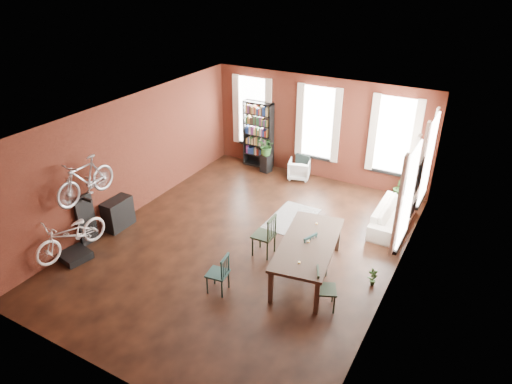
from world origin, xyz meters
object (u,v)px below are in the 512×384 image
Objects in this scene: dining_chair_c at (326,289)px; dining_chair_d at (316,258)px; dining_table at (307,258)px; bicycle_floor at (68,218)px; dining_chair_a at (218,273)px; bike_trainer at (75,256)px; plant_stand at (266,163)px; console_table at (118,214)px; bookshelf at (258,135)px; cream_sofa at (394,213)px; white_armchair at (299,168)px; dining_chair_b at (264,235)px.

dining_chair_c is 1.03m from dining_chair_d.
bicycle_floor is (-4.98, -2.08, 0.66)m from dining_table.
dining_chair_a reaches higher than dining_table.
plant_stand is (1.64, 6.46, 0.21)m from bike_trainer.
dining_chair_a reaches higher than console_table.
bookshelf reaches higher than dining_chair_c.
bike_trainer is at bearing -86.16° from console_table.
dining_chair_a is 1.47× the size of bike_trainer.
dining_chair_d reaches higher than bike_trainer.
dining_chair_a is 5.08m from cream_sofa.
cream_sofa is at bearing 2.51° from dining_chair_d.
dining_chair_d is 5.59m from bike_trainer.
dining_chair_d is 3.07m from cream_sofa.
bookshelf is 5.28m from cream_sofa.
dining_chair_c is 1.36× the size of white_armchair.
dining_chair_d is (1.59, 1.47, 0.02)m from dining_chair_a.
bicycle_floor is at bearing 108.66° from bike_trainer.
dining_chair_b is at bearing 103.34° from dining_chair_d.
dining_table reaches higher than console_table.
dining_chair_a is at bearing -68.62° from bookshelf.
bike_trainer is 1.00m from bicycle_floor.
plant_stand is at bearing 13.45° from dining_chair_c.
cream_sofa reaches higher than plant_stand.
dining_chair_c is 5.83m from console_table.
bike_trainer is at bearing -65.22° from bicycle_floor.
dining_chair_d is at bearing 8.75° from dining_chair_c.
bicycle_floor reaches higher than dining_chair_b.
plant_stand is (-4.49, 1.39, -0.11)m from cream_sofa.
white_armchair is 1.09× the size of bike_trainer.
console_table is (-6.23, -3.50, -0.01)m from cream_sofa.
dining_chair_a is 2.25m from dining_chair_c.
bookshelf is 1.80m from white_armchair.
dining_table is 5.44m from bicycle_floor.
dining_chair_b is at bearing 159.58° from dining_table.
dining_chair_d is 4.98m from white_armchair.
dining_chair_a is at bearing 149.62° from cream_sofa.
bookshelf is 0.98m from plant_stand.
plant_stand is 6.69m from bicycle_floor.
dining_table is 2.73× the size of dining_chair_c.
dining_chair_c reaches higher than cream_sofa.
dining_chair_b is 4.46m from bicycle_floor.
white_armchair is (-2.93, 5.23, -0.12)m from dining_chair_c.
white_armchair is at bearing 106.67° from dining_table.
console_table is at bearing 117.43° from dining_chair_d.
dining_chair_c is at bearing 173.79° from cream_sofa.
bike_trainer is (-5.15, -2.15, -0.39)m from dining_chair_d.
cream_sofa is at bearing 29.33° from console_table.
dining_chair_a reaches higher than plant_stand.
console_table is at bearing -103.83° from bookshelf.
plant_stand is at bearing -33.84° from bookshelf.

